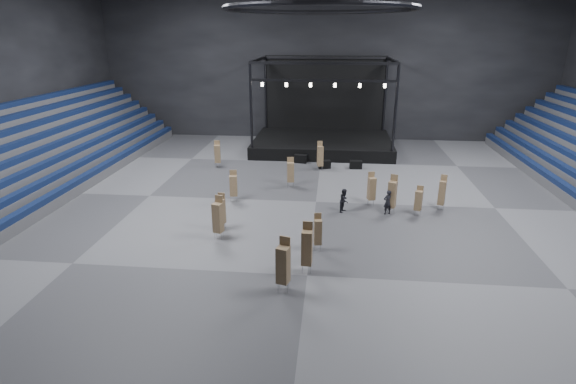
# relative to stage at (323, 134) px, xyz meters

# --- Properties ---
(floor) EXTENTS (50.00, 50.00, 0.00)m
(floor) POSITION_rel_stage_xyz_m (-0.00, -16.24, -1.45)
(floor) COLOR #57575A
(floor) RESTS_ON ground
(wall_back) EXTENTS (50.00, 0.20, 18.00)m
(wall_back) POSITION_rel_stage_xyz_m (-0.00, 4.76, 7.55)
(wall_back) COLOR black
(wall_back) RESTS_ON ground
(wall_front) EXTENTS (50.00, 0.20, 18.00)m
(wall_front) POSITION_rel_stage_xyz_m (-0.00, -37.24, 7.55)
(wall_front) COLOR black
(wall_front) RESTS_ON ground
(bleachers_left) EXTENTS (7.20, 40.00, 6.40)m
(bleachers_left) POSITION_rel_stage_xyz_m (-22.94, -16.24, 0.28)
(bleachers_left) COLOR #4E4E50
(bleachers_left) RESTS_ON floor
(stage) EXTENTS (14.00, 10.00, 9.20)m
(stage) POSITION_rel_stage_xyz_m (0.00, 0.00, 0.00)
(stage) COLOR black
(stage) RESTS_ON floor
(truss_ring) EXTENTS (12.30, 12.30, 5.15)m
(truss_ring) POSITION_rel_stage_xyz_m (-0.00, -16.24, 11.55)
(truss_ring) COLOR black
(truss_ring) RESTS_ON ceiling
(flight_case_left) EXTENTS (1.23, 0.77, 0.77)m
(flight_case_left) POSITION_rel_stage_xyz_m (-1.89, -6.01, -1.07)
(flight_case_left) COLOR black
(flight_case_left) RESTS_ON floor
(flight_case_mid) EXTENTS (1.19, 0.88, 0.71)m
(flight_case_mid) POSITION_rel_stage_xyz_m (0.39, -7.66, -1.09)
(flight_case_mid) COLOR black
(flight_case_mid) RESTS_ON floor
(flight_case_right) EXTENTS (1.13, 0.63, 0.73)m
(flight_case_right) POSITION_rel_stage_xyz_m (3.20, -7.46, -1.09)
(flight_case_right) COLOR black
(flight_case_right) RESTS_ON floor
(chair_stack_0) EXTENTS (0.59, 0.59, 2.04)m
(chair_stack_0) POSITION_rel_stage_xyz_m (6.87, -18.04, -0.37)
(chair_stack_0) COLOR silver
(chair_stack_0) RESTS_ON floor
(chair_stack_1) EXTENTS (0.61, 0.61, 2.38)m
(chair_stack_1) POSITION_rel_stage_xyz_m (-2.16, -13.07, -0.18)
(chair_stack_1) COLOR silver
(chair_stack_1) RESTS_ON floor
(chair_stack_2) EXTENTS (0.63, 0.63, 2.43)m
(chair_stack_2) POSITION_rel_stage_xyz_m (-9.26, -8.22, -0.17)
(chair_stack_2) COLOR silver
(chair_stack_2) RESTS_ON floor
(chair_stack_3) EXTENTS (0.49, 0.49, 2.16)m
(chair_stack_3) POSITION_rel_stage_xyz_m (0.40, -23.78, -0.33)
(chair_stack_3) COLOR silver
(chair_stack_3) RESTS_ON floor
(chair_stack_4) EXTENTS (0.57, 0.57, 2.48)m
(chair_stack_4) POSITION_rel_stage_xyz_m (8.63, -16.81, -0.19)
(chair_stack_4) COLOR silver
(chair_stack_4) RESTS_ON floor
(chair_stack_6) EXTENTS (0.65, 0.65, 2.66)m
(chair_stack_6) POSITION_rel_stage_xyz_m (-5.49, -22.90, -0.08)
(chair_stack_6) COLOR silver
(chair_stack_6) RESTS_ON floor
(chair_stack_7) EXTENTS (0.55, 0.55, 2.71)m
(chair_stack_7) POSITION_rel_stage_xyz_m (-0.06, -26.33, -0.05)
(chair_stack_7) COLOR silver
(chair_stack_7) RESTS_ON floor
(chair_stack_8) EXTENTS (0.61, 0.61, 2.40)m
(chair_stack_8) POSITION_rel_stage_xyz_m (3.89, -16.41, -0.20)
(chair_stack_8) COLOR silver
(chair_stack_8) RESTS_ON floor
(chair_stack_9) EXTENTS (0.67, 0.67, 2.69)m
(chair_stack_9) POSITION_rel_stage_xyz_m (5.14, -17.84, -0.07)
(chair_stack_9) COLOR silver
(chair_stack_9) RESTS_ON floor
(chair_stack_10) EXTENTS (0.68, 0.68, 2.74)m
(chair_stack_10) POSITION_rel_stage_xyz_m (-1.05, -28.22, -0.03)
(chair_stack_10) COLOR silver
(chair_stack_10) RESTS_ON floor
(chair_stack_11) EXTENTS (0.58, 0.58, 2.35)m
(chair_stack_11) POSITION_rel_stage_xyz_m (-5.66, -21.61, -0.22)
(chair_stack_11) COLOR silver
(chair_stack_11) RESTS_ON floor
(chair_stack_12) EXTENTS (0.61, 0.61, 2.31)m
(chair_stack_12) POSITION_rel_stage_xyz_m (-5.94, -16.67, -0.22)
(chair_stack_12) COLOR silver
(chair_stack_12) RESTS_ON floor
(chair_stack_13) EXTENTS (0.59, 0.59, 2.60)m
(chair_stack_13) POSITION_rel_stage_xyz_m (0.01, -8.22, -0.12)
(chair_stack_13) COLOR silver
(chair_stack_13) RESTS_ON floor
(man_center) EXTENTS (0.73, 0.62, 1.70)m
(man_center) POSITION_rel_stage_xyz_m (4.87, -18.06, -0.60)
(man_center) COLOR black
(man_center) RESTS_ON floor
(crew_member) EXTENTS (0.86, 0.96, 1.63)m
(crew_member) POSITION_rel_stage_xyz_m (1.98, -17.91, -0.63)
(crew_member) COLOR black
(crew_member) RESTS_ON floor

